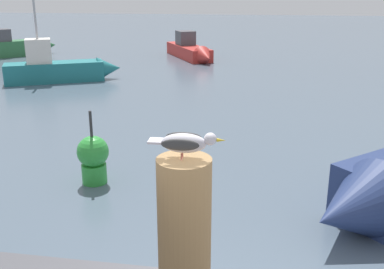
# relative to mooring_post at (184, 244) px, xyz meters

# --- Properties ---
(mooring_post) EXTENTS (0.29, 0.29, 0.99)m
(mooring_post) POSITION_rel_mooring_post_xyz_m (0.00, 0.00, 0.00)
(mooring_post) COLOR brown
(mooring_post) RESTS_ON harbor_quay
(seagull) EXTENTS (0.39, 0.15, 0.14)m
(seagull) POSITION_rel_mooring_post_xyz_m (0.01, 0.00, 0.58)
(seagull) COLOR #C66B60
(seagull) RESTS_ON mooring_post
(boat_teal) EXTENTS (4.16, 2.71, 3.49)m
(boat_teal) POSITION_rel_mooring_post_xyz_m (-7.12, 13.62, -1.50)
(boat_teal) COLOR #1E7075
(boat_teal) RESTS_ON ground_plane
(boat_red) EXTENTS (3.23, 4.72, 1.42)m
(boat_red) POSITION_rel_mooring_post_xyz_m (-3.30, 20.07, -1.61)
(boat_red) COLOR #B72D28
(boat_red) RESTS_ON ground_plane
(boat_green) EXTENTS (3.61, 3.55, 3.83)m
(boat_green) POSITION_rel_mooring_post_xyz_m (-12.43, 19.45, -1.50)
(boat_green) COLOR #2D6B3D
(boat_green) RESTS_ON ground_plane
(channel_buoy) EXTENTS (0.56, 0.56, 1.33)m
(channel_buoy) POSITION_rel_mooring_post_xyz_m (-2.54, 4.95, -1.52)
(channel_buoy) COLOR green
(channel_buoy) RESTS_ON ground_plane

